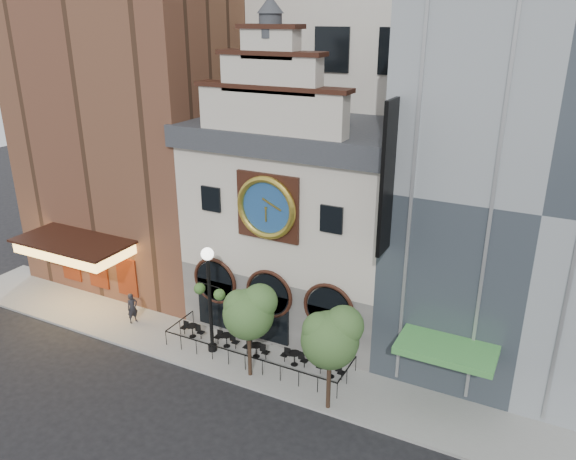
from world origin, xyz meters
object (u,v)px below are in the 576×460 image
(tree_right, at_px, (331,336))
(bistro_3, at_px, (294,357))
(bistro_1, at_px, (227,339))
(bistro_2, at_px, (256,349))
(bistro_0, at_px, (192,330))
(tree_left, at_px, (249,310))
(lamppost, at_px, (209,289))
(bistro_4, at_px, (331,369))
(pedestrian, at_px, (132,308))

(tree_right, bearing_deg, bistro_3, 142.43)
(bistro_1, relative_size, bistro_3, 1.00)
(bistro_1, xyz_separation_m, tree_right, (7.33, -2.21, 3.53))
(bistro_2, bearing_deg, bistro_0, 178.96)
(tree_left, bearing_deg, tree_right, -6.48)
(bistro_1, relative_size, tree_left, 0.30)
(bistro_2, xyz_separation_m, bistro_3, (2.23, 0.27, 0.00))
(bistro_0, xyz_separation_m, tree_left, (4.99, -1.64, 3.39))
(lamppost, bearing_deg, bistro_4, 10.38)
(bistro_1, height_order, pedestrian, pedestrian)
(bistro_4, bearing_deg, tree_right, -68.70)
(bistro_4, height_order, pedestrian, pedestrian)
(bistro_3, height_order, pedestrian, pedestrian)
(bistro_0, xyz_separation_m, bistro_2, (4.39, -0.08, 0.00))
(bistro_3, relative_size, pedestrian, 0.82)
(bistro_1, relative_size, bistro_2, 1.00)
(bistro_2, height_order, tree_left, tree_left)
(tree_right, bearing_deg, bistro_1, 163.20)
(bistro_0, relative_size, bistro_3, 1.00)
(bistro_2, distance_m, tree_right, 6.71)
(bistro_4, bearing_deg, tree_left, -155.68)
(tree_right, bearing_deg, bistro_0, 167.37)
(bistro_1, xyz_separation_m, lamppost, (-0.50, -0.70, 3.44))
(bistro_2, bearing_deg, tree_left, -68.98)
(bistro_0, height_order, bistro_4, same)
(tree_left, distance_m, tree_right, 4.74)
(bistro_1, height_order, bistro_4, same)
(tree_left, bearing_deg, bistro_2, 111.02)
(bistro_2, xyz_separation_m, pedestrian, (-8.65, -0.20, 0.50))
(bistro_0, height_order, lamppost, lamppost)
(bistro_2, height_order, bistro_3, same)
(bistro_1, height_order, bistro_3, same)
(bistro_1, relative_size, lamppost, 0.25)
(bistro_0, distance_m, bistro_2, 4.39)
(bistro_1, height_order, tree_right, tree_right)
(bistro_3, distance_m, tree_left, 4.18)
(bistro_0, bearing_deg, tree_left, -18.17)
(bistro_1, bearing_deg, tree_right, -16.80)
(pedestrian, relative_size, tree_left, 0.37)
(bistro_3, bearing_deg, pedestrian, -177.54)
(bistro_1, distance_m, tree_left, 4.60)
(bistro_2, distance_m, bistro_3, 2.25)
(bistro_1, xyz_separation_m, pedestrian, (-6.63, -0.32, 0.50))
(bistro_4, height_order, lamppost, lamppost)
(pedestrian, bearing_deg, bistro_2, -71.51)
(pedestrian, relative_size, tree_right, 0.35)
(pedestrian, xyz_separation_m, tree_left, (9.25, -1.36, 2.88))
(bistro_0, distance_m, pedestrian, 4.30)
(bistro_0, relative_size, bistro_1, 1.00)
(bistro_0, xyz_separation_m, bistro_3, (6.63, 0.19, 0.00))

